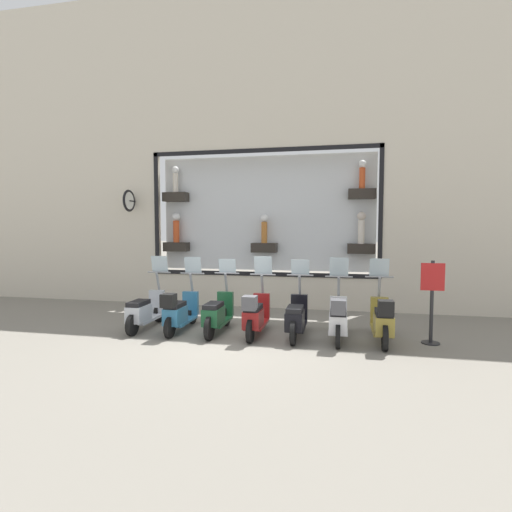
{
  "coord_description": "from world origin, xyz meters",
  "views": [
    {
      "loc": [
        -8.0,
        -2.22,
        2.34
      ],
      "look_at": [
        1.79,
        -0.16,
        1.63
      ],
      "focal_mm": 28.0,
      "sensor_mm": 36.0,
      "label": 1
    }
  ],
  "objects_px": {
    "scooter_black_2": "(296,318)",
    "scooter_red_3": "(255,315)",
    "scooter_teal_5": "(179,312)",
    "shop_sign_post": "(432,299)",
    "scooter_green_4": "(217,314)",
    "scooter_white_1": "(338,319)",
    "scooter_silver_6": "(145,311)",
    "scooter_olive_0": "(382,320)"
  },
  "relations": [
    {
      "from": "scooter_olive_0",
      "to": "scooter_silver_6",
      "type": "distance_m",
      "value": 5.25
    },
    {
      "from": "scooter_black_2",
      "to": "scooter_red_3",
      "type": "relative_size",
      "value": 1.0
    },
    {
      "from": "scooter_black_2",
      "to": "scooter_silver_6",
      "type": "relative_size",
      "value": 1.0
    },
    {
      "from": "scooter_black_2",
      "to": "scooter_silver_6",
      "type": "height_order",
      "value": "scooter_silver_6"
    },
    {
      "from": "scooter_green_4",
      "to": "shop_sign_post",
      "type": "xyz_separation_m",
      "value": [
        0.14,
        -4.46,
        0.48
      ]
    },
    {
      "from": "scooter_green_4",
      "to": "shop_sign_post",
      "type": "height_order",
      "value": "shop_sign_post"
    },
    {
      "from": "scooter_white_1",
      "to": "scooter_silver_6",
      "type": "relative_size",
      "value": 1.0
    },
    {
      "from": "scooter_black_2",
      "to": "scooter_teal_5",
      "type": "xyz_separation_m",
      "value": [
        -0.07,
        2.62,
        0.03
      ]
    },
    {
      "from": "scooter_white_1",
      "to": "scooter_silver_6",
      "type": "xyz_separation_m",
      "value": [
        0.06,
        4.37,
        -0.04
      ]
    },
    {
      "from": "scooter_white_1",
      "to": "scooter_teal_5",
      "type": "relative_size",
      "value": 1.0
    },
    {
      "from": "scooter_green_4",
      "to": "scooter_silver_6",
      "type": "distance_m",
      "value": 1.75
    },
    {
      "from": "scooter_black_2",
      "to": "shop_sign_post",
      "type": "height_order",
      "value": "shop_sign_post"
    },
    {
      "from": "scooter_olive_0",
      "to": "scooter_black_2",
      "type": "relative_size",
      "value": 1.0
    },
    {
      "from": "scooter_green_4",
      "to": "shop_sign_post",
      "type": "bearing_deg",
      "value": -88.19
    },
    {
      "from": "scooter_green_4",
      "to": "shop_sign_post",
      "type": "distance_m",
      "value": 4.49
    },
    {
      "from": "scooter_black_2",
      "to": "scooter_olive_0",
      "type": "bearing_deg",
      "value": -91.93
    },
    {
      "from": "scooter_red_3",
      "to": "scooter_silver_6",
      "type": "distance_m",
      "value": 2.62
    },
    {
      "from": "scooter_teal_5",
      "to": "scooter_green_4",
      "type": "bearing_deg",
      "value": -85.58
    },
    {
      "from": "scooter_teal_5",
      "to": "shop_sign_post",
      "type": "distance_m",
      "value": 5.36
    },
    {
      "from": "scooter_black_2",
      "to": "scooter_red_3",
      "type": "distance_m",
      "value": 0.88
    },
    {
      "from": "scooter_white_1",
      "to": "scooter_silver_6",
      "type": "height_order",
      "value": "scooter_white_1"
    },
    {
      "from": "scooter_teal_5",
      "to": "shop_sign_post",
      "type": "height_order",
      "value": "shop_sign_post"
    },
    {
      "from": "scooter_olive_0",
      "to": "scooter_teal_5",
      "type": "bearing_deg",
      "value": 90.11
    },
    {
      "from": "scooter_white_1",
      "to": "shop_sign_post",
      "type": "distance_m",
      "value": 1.9
    },
    {
      "from": "scooter_white_1",
      "to": "scooter_silver_6",
      "type": "distance_m",
      "value": 4.37
    },
    {
      "from": "scooter_white_1",
      "to": "scooter_black_2",
      "type": "bearing_deg",
      "value": 85.81
    },
    {
      "from": "scooter_olive_0",
      "to": "scooter_black_2",
      "type": "xyz_separation_m",
      "value": [
        0.06,
        1.75,
        -0.04
      ]
    },
    {
      "from": "scooter_red_3",
      "to": "shop_sign_post",
      "type": "height_order",
      "value": "shop_sign_post"
    },
    {
      "from": "scooter_white_1",
      "to": "scooter_black_2",
      "type": "distance_m",
      "value": 0.88
    },
    {
      "from": "scooter_teal_5",
      "to": "scooter_silver_6",
      "type": "xyz_separation_m",
      "value": [
        0.07,
        0.87,
        -0.04
      ]
    },
    {
      "from": "scooter_black_2",
      "to": "scooter_teal_5",
      "type": "bearing_deg",
      "value": 91.47
    },
    {
      "from": "scooter_white_1",
      "to": "shop_sign_post",
      "type": "bearing_deg",
      "value": -83.64
    },
    {
      "from": "scooter_white_1",
      "to": "scooter_black_2",
      "type": "relative_size",
      "value": 1.0
    },
    {
      "from": "scooter_olive_0",
      "to": "scooter_silver_6",
      "type": "relative_size",
      "value": 1.0
    },
    {
      "from": "scooter_red_3",
      "to": "scooter_green_4",
      "type": "height_order",
      "value": "scooter_red_3"
    },
    {
      "from": "scooter_green_4",
      "to": "scooter_silver_6",
      "type": "xyz_separation_m",
      "value": [
        -0.0,
        1.75,
        -0.01
      ]
    },
    {
      "from": "shop_sign_post",
      "to": "scooter_white_1",
      "type": "bearing_deg",
      "value": 96.36
    },
    {
      "from": "scooter_olive_0",
      "to": "scooter_red_3",
      "type": "height_order",
      "value": "scooter_red_3"
    },
    {
      "from": "scooter_silver_6",
      "to": "scooter_olive_0",
      "type": "bearing_deg",
      "value": -90.63
    },
    {
      "from": "scooter_white_1",
      "to": "scooter_green_4",
      "type": "distance_m",
      "value": 2.62
    },
    {
      "from": "scooter_olive_0",
      "to": "shop_sign_post",
      "type": "distance_m",
      "value": 1.08
    },
    {
      "from": "scooter_olive_0",
      "to": "scooter_black_2",
      "type": "height_order",
      "value": "scooter_olive_0"
    }
  ]
}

